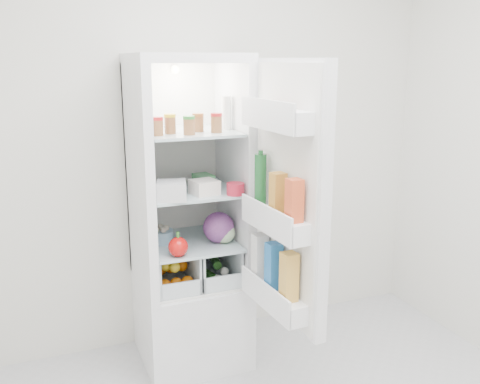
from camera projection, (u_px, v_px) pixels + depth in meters
name	position (u px, v px, depth m)	size (l,w,h in m)	color
room_walls	(335.00, 111.00, 1.89)	(3.02, 3.02, 2.61)	silver
refrigerator	(188.00, 251.00, 3.16)	(0.60, 0.60, 1.80)	white
shelf_low	(190.00, 242.00, 3.09)	(0.49, 0.53, 0.01)	silver
shelf_mid	(189.00, 190.00, 3.01)	(0.49, 0.53, 0.01)	silver
shelf_top	(188.00, 132.00, 2.93)	(0.49, 0.53, 0.01)	silver
crisper_left	(171.00, 266.00, 3.08)	(0.23, 0.46, 0.22)	silver
crisper_right	(211.00, 260.00, 3.16)	(0.23, 0.46, 0.22)	silver
condiment_jars	(187.00, 126.00, 2.80)	(0.38, 0.16, 0.08)	#B21919
squeeze_bottle	(226.00, 113.00, 2.96)	(0.05, 0.05, 0.18)	white
tub_white	(171.00, 191.00, 2.77)	(0.15, 0.15, 0.10)	silver
tub_cream	(204.00, 187.00, 2.89)	(0.13, 0.13, 0.08)	white
tin_red	(235.00, 189.00, 2.88)	(0.10, 0.10, 0.06)	#B61B30
foil_tray	(178.00, 183.00, 3.07)	(0.14, 0.11, 0.04)	silver
tub_green	(203.00, 180.00, 3.06)	(0.09, 0.12, 0.07)	#429352
red_cabbage	(219.00, 227.00, 3.05)	(0.18, 0.18, 0.18)	#531C4F
bell_pepper	(178.00, 247.00, 2.83)	(0.11, 0.11, 0.11)	red
mushroom_bowl	(160.00, 236.00, 3.06)	(0.15, 0.15, 0.07)	#90BCD8
salad_bag	(224.00, 233.00, 3.04)	(0.12, 0.12, 0.12)	#A9C493
citrus_pile	(171.00, 272.00, 3.05)	(0.20, 0.31, 0.16)	orange
veg_pile	(212.00, 268.00, 3.18)	(0.16, 0.30, 0.10)	#1D4717
fridge_door	(286.00, 202.00, 2.60)	(0.21, 0.60, 1.30)	white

